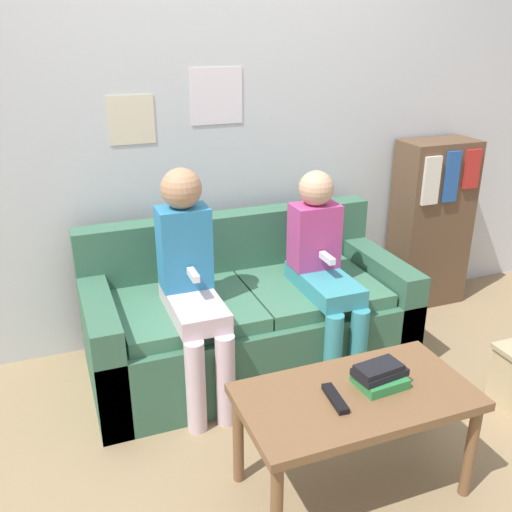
% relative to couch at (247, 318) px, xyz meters
% --- Properties ---
extents(ground_plane, '(10.00, 10.00, 0.00)m').
position_rel_couch_xyz_m(ground_plane, '(0.00, -0.50, -0.27)').
color(ground_plane, '#937A56').
extents(wall_back, '(8.00, 0.06, 2.60)m').
position_rel_couch_xyz_m(wall_back, '(-0.00, 0.48, 1.03)').
color(wall_back, silver).
rests_on(wall_back, ground_plane).
extents(couch, '(1.66, 0.77, 0.77)m').
position_rel_couch_xyz_m(couch, '(0.00, 0.00, 0.00)').
color(couch, '#38664C').
rests_on(couch, ground_plane).
extents(coffee_table, '(0.89, 0.47, 0.45)m').
position_rel_couch_xyz_m(coffee_table, '(0.07, -1.01, 0.12)').
color(coffee_table, brown).
rests_on(coffee_table, ground_plane).
extents(person_left, '(0.24, 0.54, 1.13)m').
position_rel_couch_xyz_m(person_left, '(-0.34, -0.17, 0.37)').
color(person_left, silver).
rests_on(person_left, ground_plane).
extents(person_right, '(0.24, 0.54, 1.06)m').
position_rel_couch_xyz_m(person_right, '(0.35, -0.18, 0.33)').
color(person_right, teal).
rests_on(person_right, ground_plane).
extents(tv_remote, '(0.05, 0.17, 0.02)m').
position_rel_couch_xyz_m(tv_remote, '(-0.03, -1.02, 0.19)').
color(tv_remote, black).
rests_on(tv_remote, coffee_table).
extents(book_stack, '(0.21, 0.16, 0.09)m').
position_rel_couch_xyz_m(book_stack, '(0.18, -0.99, 0.22)').
color(book_stack, '#2D8442').
rests_on(book_stack, coffee_table).
extents(bookshelf, '(0.47, 0.28, 1.07)m').
position_rel_couch_xyz_m(bookshelf, '(1.37, 0.30, 0.27)').
color(bookshelf, brown).
rests_on(bookshelf, ground_plane).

